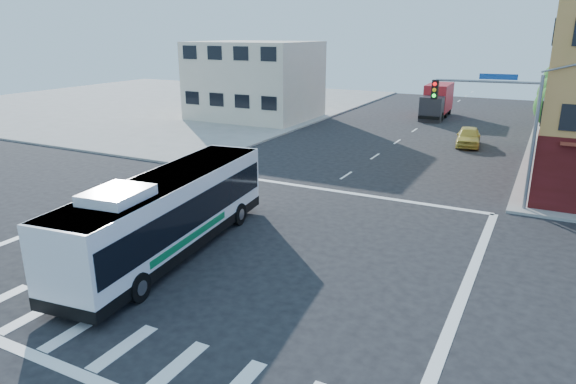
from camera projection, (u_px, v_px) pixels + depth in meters
The scene contains 11 objects.
ground at pixel (239, 246), 22.55m from camera, with size 120.00×120.00×0.00m, color black.
sidewalk_nw at pixel (158, 102), 67.50m from camera, with size 50.00×50.00×0.15m, color gray.
building_west at pixel (255, 81), 54.20m from camera, with size 12.06×10.06×8.00m.
signal_mast_ne at pixel (500, 114), 26.08m from camera, with size 7.91×1.13×8.07m.
street_tree_a at pixel (560, 104), 39.93m from camera, with size 3.60×3.60×5.53m.
street_tree_b at pixel (561, 92), 46.66m from camera, with size 3.80×3.80×5.79m.
street_tree_c at pixel (561, 87), 53.53m from camera, with size 3.40×3.40×5.29m.
street_tree_d at pixel (562, 77), 60.18m from camera, with size 4.00×4.00×6.03m.
transit_bus at pixel (169, 213), 21.38m from camera, with size 4.11×12.70×3.69m.
box_truck at pixel (437, 102), 55.60m from camera, with size 2.55×7.89×3.52m.
parked_car at pixel (468, 136), 42.00m from camera, with size 1.82×4.53×1.54m, color gold.
Camera 1 is at (11.45, -17.49, 9.05)m, focal length 32.00 mm.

